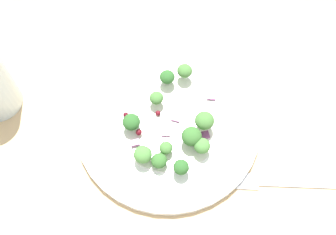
{
  "coord_description": "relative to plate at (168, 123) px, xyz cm",
  "views": [
    {
      "loc": [
        3.65,
        25.38,
        57.66
      ],
      "look_at": [
        2.01,
        -1.88,
        2.7
      ],
      "focal_mm": 44.48,
      "sensor_mm": 36.0,
      "label": 1
    }
  ],
  "objects": [
    {
      "name": "ground_plane",
      "position": [
        -2.01,
        1.88,
        -1.86
      ],
      "size": [
        180.0,
        180.0,
        2.0
      ],
      "primitive_type": "cube",
      "color": "tan"
    },
    {
      "name": "plate",
      "position": [
        0.0,
        0.0,
        0.0
      ],
      "size": [
        27.86,
        27.86,
        1.7
      ],
      "color": "white",
      "rests_on": "ground_plane"
    },
    {
      "name": "dressing_pool",
      "position": [
        0.0,
        0.0,
        0.44
      ],
      "size": [
        16.16,
        16.16,
        0.2
      ],
      "primitive_type": "cylinder",
      "color": "white",
      "rests_on": "plate"
    },
    {
      "name": "broccoli_floret_0",
      "position": [
        -3.04,
        -7.53,
        2.49
      ],
      "size": [
        2.35,
        2.35,
        2.38
      ],
      "color": "#8EB77A",
      "rests_on": "plate"
    },
    {
      "name": "broccoli_floret_1",
      "position": [
        -1.33,
        7.95,
        2.13
      ],
      "size": [
        2.24,
        2.24,
        2.27
      ],
      "color": "#ADD18E",
      "rests_on": "plate"
    },
    {
      "name": "broccoli_floret_2",
      "position": [
        -0.27,
        -6.69,
        2.31
      ],
      "size": [
        2.33,
        2.33,
        2.35
      ],
      "color": "#8EB77A",
      "rests_on": "plate"
    },
    {
      "name": "broccoli_floret_3",
      "position": [
        1.65,
        6.68,
        1.75
      ],
      "size": [
        2.27,
        2.27,
        2.3
      ],
      "color": "#ADD18E",
      "rests_on": "plate"
    },
    {
      "name": "broccoli_floret_4",
      "position": [
        5.38,
        0.7,
        2.33
      ],
      "size": [
        2.6,
        2.6,
        2.63
      ],
      "color": "#8EB77A",
      "rests_on": "plate"
    },
    {
      "name": "broccoli_floret_5",
      "position": [
        -4.52,
        4.99,
        2.24
      ],
      "size": [
        2.35,
        2.35,
        2.38
      ],
      "color": "#8EB77A",
      "rests_on": "plate"
    },
    {
      "name": "broccoli_floret_6",
      "position": [
        3.9,
        5.77,
        2.13
      ],
      "size": [
        2.62,
        2.62,
        2.65
      ],
      "color": "#8EB77A",
      "rests_on": "plate"
    },
    {
      "name": "broccoli_floret_7",
      "position": [
        0.59,
        4.82,
        1.83
      ],
      "size": [
        1.97,
        1.97,
        1.99
      ],
      "color": "#8EB77A",
      "rests_on": "plate"
    },
    {
      "name": "broccoli_floret_8",
      "position": [
        -3.15,
        3.57,
        2.51
      ],
      "size": [
        2.93,
        2.93,
        2.97
      ],
      "color": "#8EB77A",
      "rests_on": "plate"
    },
    {
      "name": "broccoli_floret_9",
      "position": [
        -5.2,
        1.35,
        2.85
      ],
      "size": [
        2.83,
        2.83,
        2.86
      ],
      "color": "#8EB77A",
      "rests_on": "plate"
    },
    {
      "name": "broccoli_floret_10",
      "position": [
        1.55,
        -3.16,
        2.22
      ],
      "size": [
        2.11,
        2.11,
        2.14
      ],
      "color": "#9EC684",
      "rests_on": "plate"
    },
    {
      "name": "cranberry_0",
      "position": [
        6.28,
        -1.2,
        1.05
      ],
      "size": [
        0.82,
        0.82,
        0.82
      ],
      "primitive_type": "sphere",
      "color": "#4C0A14",
      "rests_on": "plate"
    },
    {
      "name": "cranberry_1",
      "position": [
        3.9,
        5.16,
        1.07
      ],
      "size": [
        0.82,
        0.82,
        0.82
      ],
      "primitive_type": "sphere",
      "color": "maroon",
      "rests_on": "plate"
    },
    {
      "name": "cranberry_2",
      "position": [
        1.43,
        -1.27,
        0.94
      ],
      "size": [
        0.8,
        0.8,
        0.8
      ],
      "primitive_type": "sphere",
      "color": "maroon",
      "rests_on": "plate"
    },
    {
      "name": "cranberry_3",
      "position": [
        4.4,
        2.33,
        1.31
      ],
      "size": [
        0.94,
        0.94,
        0.94
      ],
      "primitive_type": "sphere",
      "color": "maroon",
      "rests_on": "plate"
    },
    {
      "name": "onion_bit_0",
      "position": [
        -6.92,
        -3.65,
        0.77
      ],
      "size": [
        1.44,
        1.12,
        0.34
      ],
      "primitive_type": "cube",
      "rotation": [
        0.0,
        0.0,
        2.99
      ],
      "color": "#934C84",
      "rests_on": "plate"
    },
    {
      "name": "onion_bit_1",
      "position": [
        0.5,
        1.73,
        0.7
      ],
      "size": [
        1.37,
        1.28,
        0.4
      ],
      "primitive_type": "cube",
      "rotation": [
        0.0,
        0.0,
        1.58
      ],
      "color": "#934C84",
      "rests_on": "plate"
    },
    {
      "name": "onion_bit_2",
      "position": [
        -1.22,
        -0.26,
        0.69
      ],
      "size": [
        1.53,
        1.28,
        0.54
      ],
      "primitive_type": "cube",
      "rotation": [
        0.0,
        0.0,
        2.79
      ],
      "color": "#934C84",
      "rests_on": "plate"
    },
    {
      "name": "onion_bit_3",
      "position": [
        -5.3,
        2.65,
        0.7
      ],
      "size": [
        1.44,
        1.33,
        0.48
      ],
      "primitive_type": "cube",
      "rotation": [
        0.0,
        0.0,
        1.75
      ],
      "color": "#843D75",
      "rests_on": "plate"
    },
    {
      "name": "onion_bit_4",
      "position": [
        5.02,
        3.39,
        0.87
      ],
      "size": [
        1.46,
        1.14,
        0.59
      ],
      "primitive_type": "cube",
      "rotation": [
        0.0,
        0.0,
        0.2
      ],
      "color": "#934C84",
      "rests_on": "plate"
    },
    {
      "name": "fork",
      "position": [
        -16.82,
        10.24,
        -0.61
      ],
      "size": [
        18.69,
        3.65,
        0.5
      ],
      "color": "silver",
      "rests_on": "ground_plane"
    }
  ]
}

